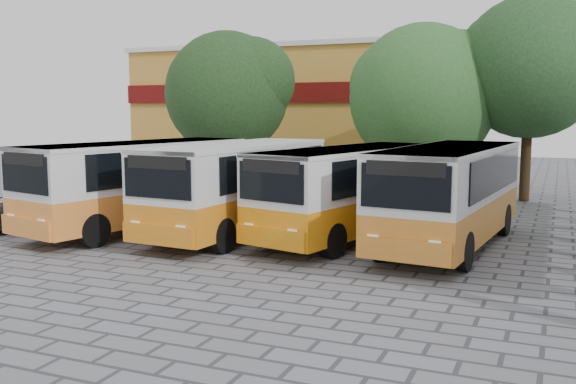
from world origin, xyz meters
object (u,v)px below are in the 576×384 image
at_px(bus_centre_left, 238,182).
at_px(parked_car, 16,211).
at_px(bus_far_right, 450,190).
at_px(bus_centre_right, 350,187).
at_px(bus_far_left, 138,180).

distance_m(bus_centre_left, parked_car, 7.99).
relative_size(bus_centre_left, bus_far_right, 0.99).
bearing_deg(bus_centre_left, parked_car, -159.57).
bearing_deg(bus_centre_right, bus_far_right, 13.00).
relative_size(bus_centre_right, parked_car, 1.89).
relative_size(bus_centre_left, bus_centre_right, 1.00).
bearing_deg(bus_centre_left, bus_far_right, 9.66).
distance_m(bus_far_left, bus_centre_right, 7.35).
xyz_separation_m(bus_far_left, bus_far_right, (10.38, 1.36, 0.00)).
height_order(bus_centre_left, bus_centre_right, bus_centre_left).
bearing_deg(bus_centre_right, parked_car, -151.55).
relative_size(bus_centre_left, parked_car, 1.89).
distance_m(bus_far_left, bus_centre_left, 3.60).
xyz_separation_m(bus_centre_right, bus_far_right, (3.17, -0.05, 0.06)).
xyz_separation_m(bus_centre_left, bus_centre_right, (3.68, 0.71, -0.05)).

